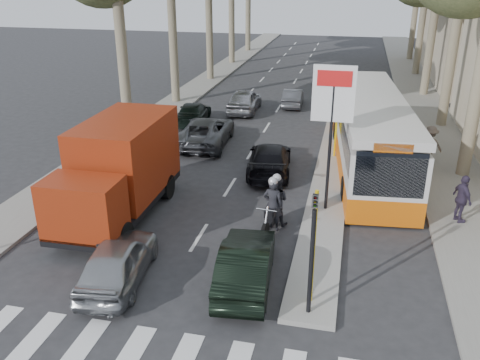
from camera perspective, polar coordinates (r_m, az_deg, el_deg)
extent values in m
plane|color=#28282B|center=(15.99, -3.64, -10.20)|extent=(120.00, 120.00, 0.00)
cube|color=gray|center=(39.08, 19.58, 8.71)|extent=(3.20, 70.00, 0.12)
cube|color=gray|center=(43.41, -3.47, 11.27)|extent=(2.40, 64.00, 0.12)
cube|color=gray|center=(25.34, 10.50, 2.52)|extent=(1.50, 26.00, 0.16)
cylinder|color=yellow|center=(13.73, 8.23, -7.85)|extent=(0.10, 0.10, 3.50)
cylinder|color=yellow|center=(19.14, 9.87, 1.17)|extent=(0.10, 0.10, 3.50)
cylinder|color=yellow|center=(24.83, 10.77, 6.14)|extent=(0.10, 0.10, 3.50)
cylinder|color=black|center=(18.85, 10.04, 3.57)|extent=(0.12, 0.12, 5.20)
cube|color=white|center=(18.30, 10.47, 9.49)|extent=(1.50, 0.10, 2.00)
cube|color=red|center=(18.13, 10.58, 11.14)|extent=(1.20, 0.02, 0.55)
cylinder|color=black|center=(13.38, 7.99, -9.48)|extent=(0.12, 0.12, 3.20)
imported|color=black|center=(12.65, 8.36, -3.72)|extent=(0.16, 0.41, 1.00)
cylinder|color=#6B604C|center=(27.92, -13.03, 12.96)|extent=(0.56, 0.56, 8.40)
cylinder|color=#6B604C|center=(35.22, -7.54, 15.73)|extent=(0.56, 0.56, 8.96)
cylinder|color=#6B604C|center=(42.76, -3.46, 16.52)|extent=(0.56, 0.56, 8.12)
cylinder|color=#6B604C|center=(50.42, -0.95, 18.30)|extent=(0.56, 0.56, 9.52)
cylinder|color=#6B604C|center=(58.25, 0.92, 18.49)|extent=(0.56, 0.56, 8.68)
cylinder|color=#6B604C|center=(23.80, 25.23, 9.77)|extent=(0.56, 0.56, 8.40)
cylinder|color=#6B604C|center=(31.52, 22.81, 13.65)|extent=(0.56, 0.56, 9.24)
cylinder|color=#6B604C|center=(39.43, 20.64, 14.44)|extent=(0.56, 0.56, 7.84)
cylinder|color=#6B604C|center=(47.28, 19.76, 16.41)|extent=(0.56, 0.56, 8.96)
cylinder|color=#6B604C|center=(55.25, 19.01, 16.95)|extent=(0.56, 0.56, 8.40)
imported|color=#999CA1|center=(15.59, -13.55, -8.82)|extent=(2.11, 4.20, 1.38)
imported|color=black|center=(15.06, 0.67, -9.35)|extent=(1.84, 4.28, 1.37)
imported|color=#4B4E53|center=(26.88, -3.86, 5.48)|extent=(2.72, 5.33, 1.44)
imported|color=black|center=(23.05, 3.34, 2.37)|extent=(2.39, 4.80, 1.34)
imported|color=#9B9CA2|center=(33.18, 0.50, 8.93)|extent=(1.88, 4.44, 1.50)
imported|color=#505259|center=(34.81, 5.97, 9.19)|extent=(1.40, 3.61, 1.17)
imported|color=black|center=(30.81, -5.28, 7.49)|extent=(2.31, 4.46, 1.24)
cube|color=black|center=(19.42, -13.30, -2.46)|extent=(2.53, 6.70, 0.28)
cylinder|color=black|center=(18.24, -19.35, -5.31)|extent=(0.35, 1.01, 1.00)
cylinder|color=black|center=(17.24, -12.96, -6.22)|extent=(0.35, 1.01, 1.00)
cylinder|color=black|center=(21.56, -13.76, -0.23)|extent=(0.35, 1.01, 1.00)
cylinder|color=black|center=(20.73, -8.20, -0.74)|extent=(0.35, 1.01, 1.00)
cube|color=maroon|center=(16.97, -17.17, -2.97)|extent=(2.47, 1.59, 1.89)
cube|color=black|center=(16.31, -18.45, -3.33)|extent=(2.23, 0.12, 1.00)
cube|color=maroon|center=(19.58, -12.63, 2.75)|extent=(2.62, 4.70, 2.78)
cube|color=#D55C0B|center=(24.55, 14.11, 2.84)|extent=(3.94, 12.84, 0.99)
cube|color=silver|center=(24.15, 14.41, 5.78)|extent=(3.94, 12.84, 1.65)
cube|color=black|center=(24.06, 14.48, 6.53)|extent=(3.91, 12.34, 0.93)
cube|color=silver|center=(23.84, 14.69, 8.56)|extent=(3.94, 12.84, 0.33)
cube|color=black|center=(18.21, 16.50, 0.53)|extent=(2.41, 0.29, 1.65)
cube|color=#D55C0B|center=(17.88, 16.84, 3.40)|extent=(1.32, 0.19, 0.35)
cylinder|color=black|center=(20.71, 11.75, -1.04)|extent=(0.41, 1.08, 1.05)
cylinder|color=black|center=(21.08, 18.55, -1.36)|extent=(0.41, 1.08, 1.05)
cylinder|color=black|center=(28.06, 10.78, 5.39)|extent=(0.41, 1.08, 1.05)
cylinder|color=black|center=(28.33, 15.86, 5.08)|extent=(0.41, 1.08, 1.05)
cylinder|color=black|center=(17.32, 2.79, -5.98)|extent=(0.20, 0.74, 0.74)
cylinder|color=black|center=(18.79, 4.34, -3.59)|extent=(0.20, 0.74, 0.74)
cylinder|color=silver|center=(17.18, 2.90, -4.58)|extent=(0.12, 0.47, 0.92)
cube|color=black|center=(18.03, 3.66, -4.23)|extent=(0.35, 0.89, 0.34)
cube|color=black|center=(17.69, 3.48, -3.66)|extent=(0.40, 0.55, 0.25)
cube|color=black|center=(18.22, 3.98, -3.09)|extent=(0.41, 0.78, 0.14)
cylinder|color=silver|center=(17.07, 2.99, -3.38)|extent=(0.71, 0.13, 0.05)
imported|color=black|center=(17.81, 3.70, -2.78)|extent=(0.75, 0.54, 1.93)
imported|color=black|center=(18.23, 4.10, -2.37)|extent=(0.93, 0.59, 1.81)
sphere|color=#B2B2B7|center=(17.38, 3.72, -0.16)|extent=(0.32, 0.32, 0.32)
sphere|color=#B2B2B7|center=(17.84, 4.15, 0.21)|extent=(0.32, 0.32, 0.32)
imported|color=#3B3049|center=(19.89, 23.67, -1.96)|extent=(0.88, 1.17, 1.79)
imported|color=#6C5C51|center=(25.18, 20.49, 3.65)|extent=(1.28, 0.74, 1.87)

